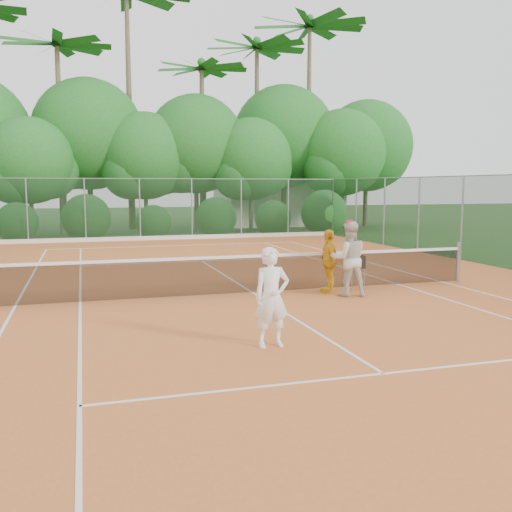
% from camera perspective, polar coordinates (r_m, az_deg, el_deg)
% --- Properties ---
extents(ground, '(120.00, 120.00, 0.00)m').
position_cam_1_polar(ground, '(14.17, -0.28, -3.81)').
color(ground, '#1F4217').
rests_on(ground, ground).
extents(clay_court, '(18.00, 36.00, 0.02)m').
position_cam_1_polar(clay_court, '(14.16, -0.28, -3.77)').
color(clay_court, '#CD6B2F').
rests_on(clay_court, ground).
extents(club_building, '(8.00, 5.00, 3.00)m').
position_cam_1_polar(club_building, '(39.54, 2.23, 5.32)').
color(club_building, beige).
rests_on(club_building, ground).
extents(tennis_net, '(11.97, 0.10, 1.10)m').
position_cam_1_polar(tennis_net, '(14.07, -0.28, -1.68)').
color(tennis_net, gray).
rests_on(tennis_net, clay_court).
extents(player_white, '(0.61, 0.41, 1.65)m').
position_cam_1_polar(player_white, '(9.37, 1.58, -4.15)').
color(player_white, white).
rests_on(player_white, clay_court).
extents(player_center_grp, '(1.00, 0.86, 1.84)m').
position_cam_1_polar(player_center_grp, '(13.86, 9.26, -0.25)').
color(player_center_grp, beige).
rests_on(player_center_grp, clay_court).
extents(player_yellow, '(0.46, 0.95, 1.57)m').
position_cam_1_polar(player_yellow, '(14.30, 7.27, -0.49)').
color(player_yellow, gold).
rests_on(player_yellow, clay_court).
extents(ball_hopper, '(0.38, 0.38, 0.88)m').
position_cam_1_polar(ball_hopper, '(14.76, 9.89, -0.65)').
color(ball_hopper, gray).
rests_on(ball_hopper, clay_court).
extents(stray_ball_a, '(0.07, 0.07, 0.07)m').
position_cam_1_polar(stray_ball_a, '(23.06, -6.47, 0.47)').
color(stray_ball_a, yellow).
rests_on(stray_ball_a, clay_court).
extents(stray_ball_b, '(0.07, 0.07, 0.07)m').
position_cam_1_polar(stray_ball_b, '(25.63, -6.30, 1.13)').
color(stray_ball_b, '#C1DF33').
rests_on(stray_ball_b, clay_court).
extents(stray_ball_c, '(0.07, 0.07, 0.07)m').
position_cam_1_polar(stray_ball_c, '(25.88, 1.38, 1.22)').
color(stray_ball_c, '#B1C92E').
rests_on(stray_ball_c, clay_court).
extents(court_markings, '(11.03, 23.83, 0.01)m').
position_cam_1_polar(court_markings, '(14.16, -0.28, -3.72)').
color(court_markings, white).
rests_on(court_markings, clay_court).
extents(fence_back, '(18.07, 0.07, 3.00)m').
position_cam_1_polar(fence_back, '(28.63, -8.97, 4.64)').
color(fence_back, '#19381E').
rests_on(fence_back, clay_court).
extents(tropical_treeline, '(32.10, 8.49, 15.03)m').
position_cam_1_polar(tropical_treeline, '(34.07, -7.91, 11.07)').
color(tropical_treeline, brown).
rests_on(tropical_treeline, ground).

